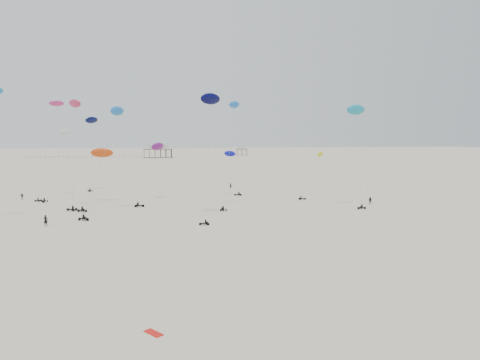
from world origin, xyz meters
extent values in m
plane|color=beige|center=(0.00, 200.00, 0.00)|extent=(900.00, 900.00, 0.00)
cube|color=brown|center=(-10.00, 350.00, 6.15)|extent=(21.00, 13.00, 0.30)
cube|color=silver|center=(-10.00, 350.00, 7.90)|extent=(14.00, 8.40, 3.20)
cube|color=#B2B2AD|center=(-10.00, 350.00, 9.65)|extent=(15.00, 9.00, 0.30)
cube|color=brown|center=(60.00, 380.00, 5.15)|extent=(9.00, 7.00, 0.30)
cube|color=silver|center=(60.00, 380.00, 6.50)|extent=(5.60, 4.20, 2.40)
cube|color=#B2B2AD|center=(60.00, 380.00, 7.85)|extent=(6.00, 4.50, 0.30)
cube|color=black|center=(-62.00, 350.00, 1.45)|extent=(80.00, 0.10, 0.10)
cylinder|color=gray|center=(-33.93, 137.05, 10.12)|extent=(0.03, 0.03, 19.24)
ellipsoid|color=#040B3A|center=(-33.63, 139.13, 20.39)|extent=(4.62, 5.24, 2.43)
cylinder|color=gray|center=(-0.60, 97.56, 11.43)|extent=(0.03, 0.03, 23.16)
ellipsoid|color=blue|center=(1.40, 101.58, 22.78)|extent=(3.76, 3.78, 1.90)
cylinder|color=gray|center=(4.55, 118.98, 5.59)|extent=(0.03, 0.03, 10.10)
ellipsoid|color=#0E11B6|center=(3.59, 119.84, 11.11)|extent=(3.50, 3.36, 1.75)
cylinder|color=gray|center=(-40.91, 121.72, 8.46)|extent=(0.03, 0.03, 21.35)
ellipsoid|color=silver|center=(-39.45, 128.95, 16.71)|extent=(3.24, 2.07, 1.51)
cylinder|color=gray|center=(-29.99, 105.20, 5.82)|extent=(0.03, 0.03, 18.00)
ellipsoid|color=#CF410E|center=(-28.59, 112.53, 11.80)|extent=(5.45, 2.59, 2.62)
cylinder|color=gray|center=(-42.52, 121.92, 12.10)|extent=(0.03, 0.03, 25.62)
ellipsoid|color=#C52E7A|center=(-41.04, 127.42, 24.27)|extent=(4.27, 3.31, 1.91)
cylinder|color=gray|center=(-26.92, 93.01, 10.48)|extent=(0.03, 0.03, 23.08)
ellipsoid|color=blue|center=(-24.04, 98.59, 20.96)|extent=(3.61, 4.52, 2.13)
cylinder|color=gray|center=(22.66, 109.32, 5.60)|extent=(0.03, 0.03, 12.67)
ellipsoid|color=#CFD712|center=(25.87, 111.65, 11.09)|extent=(2.91, 2.96, 1.50)
cylinder|color=gray|center=(-33.52, 101.94, 11.38)|extent=(0.03, 0.03, 21.68)
ellipsoid|color=#B92B58|center=(-33.21, 104.20, 22.76)|extent=(4.16, 4.64, 2.20)
cylinder|color=gray|center=(27.28, 92.20, 10.66)|extent=(0.03, 0.03, 20.26)
ellipsoid|color=teal|center=(27.35, 94.20, 21.55)|extent=(5.66, 3.64, 2.62)
cylinder|color=gray|center=(-17.75, 108.71, 6.56)|extent=(0.03, 0.03, 17.36)
ellipsoid|color=#731679|center=(-15.47, 114.76, 13.19)|extent=(4.36, 4.84, 2.33)
cylinder|color=gray|center=(-7.07, 83.24, 11.33)|extent=(0.03, 0.03, 23.47)
ellipsoid|color=#040538|center=(-5.86, 87.96, 22.91)|extent=(5.12, 4.37, 2.46)
imported|color=black|center=(-35.79, 83.23, 0.00)|extent=(0.94, 0.76, 2.28)
imported|color=black|center=(32.51, 96.45, 0.00)|extent=(1.14, 1.10, 2.05)
imported|color=black|center=(-48.78, 120.85, 0.00)|extent=(1.13, 0.61, 1.91)
imported|color=black|center=(6.55, 135.34, 0.00)|extent=(0.71, 0.49, 1.96)
cube|color=red|center=(-17.89, 33.70, 0.00)|extent=(1.61, 1.88, 0.07)
camera|label=1|loc=(-18.17, -2.87, 15.62)|focal=35.00mm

